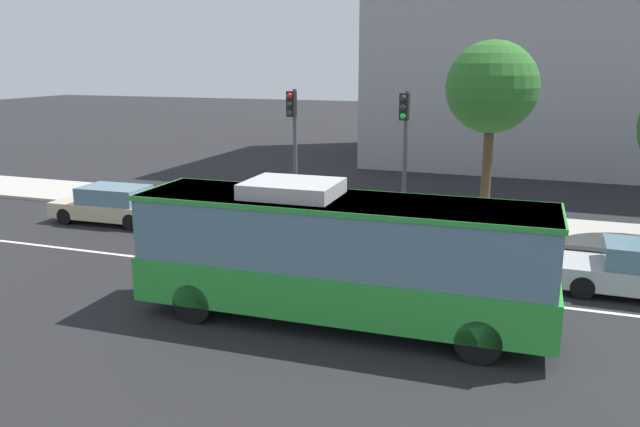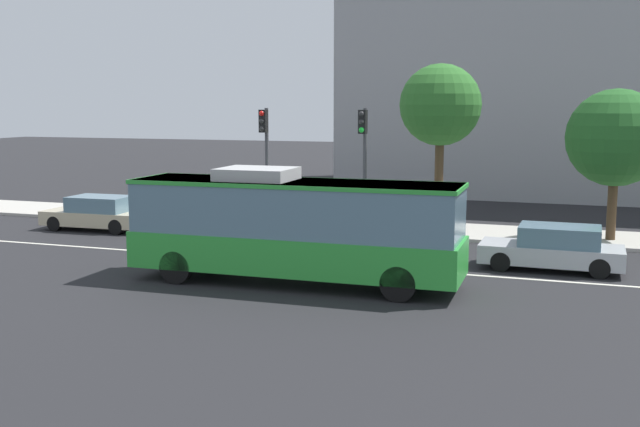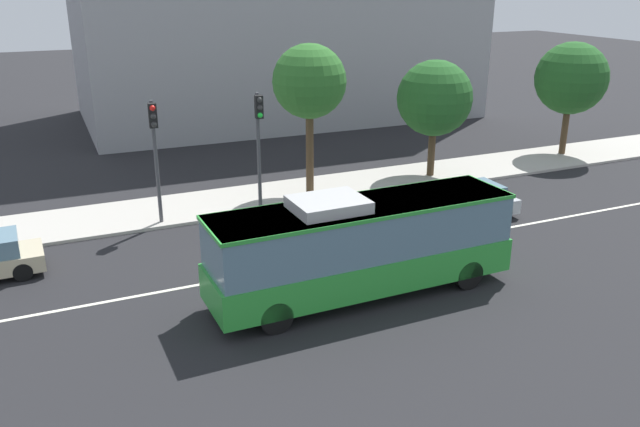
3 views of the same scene
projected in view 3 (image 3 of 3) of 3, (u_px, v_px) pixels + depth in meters
The scene contains 10 objects.
ground_plane at pixel (331, 261), 23.81m from camera, with size 160.00×160.00×0.00m, color black.
sidewalk_kerb at pixel (262, 198), 30.33m from camera, with size 80.00×3.94×0.14m, color #B2ADA3.
lane_centre_line at pixel (331, 261), 23.80m from camera, with size 76.00×0.16×0.01m, color silver.
transit_bus at pixel (362, 243), 20.68m from camera, with size 10.03×2.64×3.46m.
sedan_silver at pixel (466, 203), 27.66m from camera, with size 4.54×1.90×1.46m.
traffic_light_near_corner at pixel (259, 132), 27.56m from camera, with size 0.34×0.62×5.20m.
traffic_light_mid_block at pixel (155, 142), 25.90m from camera, with size 0.34×0.62×5.20m.
street_tree_kerbside_left at pixel (435, 98), 32.20m from camera, with size 3.74×3.74×5.96m.
street_tree_kerbside_centre at pixel (309, 82), 29.17m from camera, with size 3.34×3.34×7.00m.
street_tree_kerbside_right at pixel (571, 78), 36.14m from camera, with size 3.97×3.97×6.41m.
Camera 3 is at (-9.22, -19.73, 9.79)m, focal length 36.70 mm.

